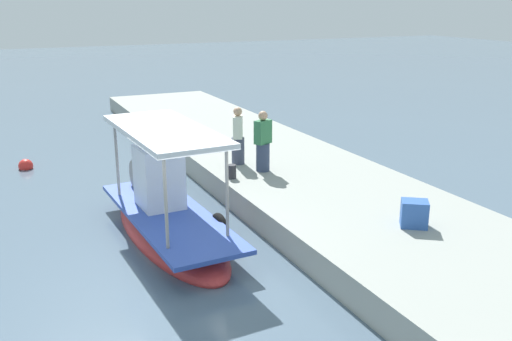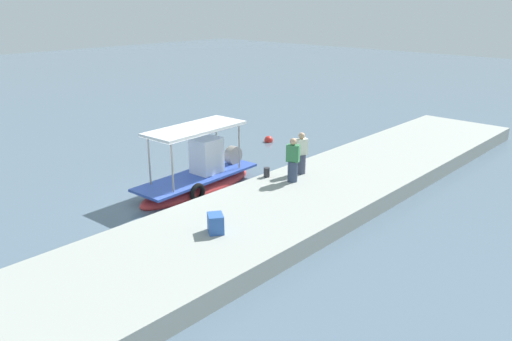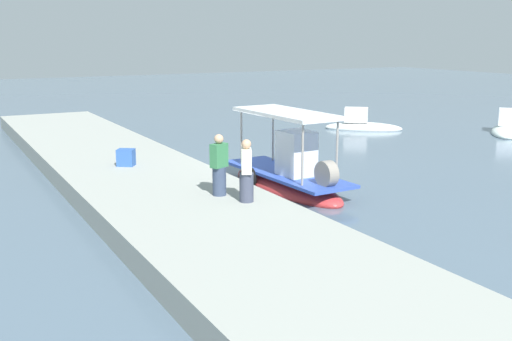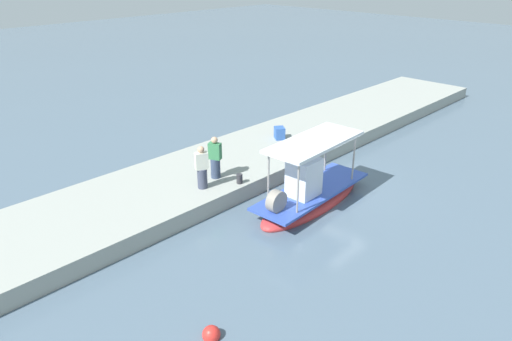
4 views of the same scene
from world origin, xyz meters
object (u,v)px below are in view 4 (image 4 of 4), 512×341
object	(u,v)px
main_fishing_boat	(310,193)
mooring_bollard	(240,179)
fisherman_near_bollard	(215,159)
cargo_crate	(280,133)
fisherman_by_crate	(202,169)
marker_buoy	(211,334)

from	to	relation	value
main_fishing_boat	mooring_bollard	world-z (taller)	main_fishing_boat
fisherman_near_bollard	cargo_crate	size ratio (longest dim) A/B	2.98
main_fishing_boat	fisherman_by_crate	size ratio (longest dim) A/B	3.41
main_fishing_boat	fisherman_by_crate	xyz separation A→B (m)	(2.79, -3.01, 0.96)
fisherman_near_bollard	marker_buoy	world-z (taller)	fisherman_near_bollard
fisherman_near_bollard	fisherman_by_crate	xyz separation A→B (m)	(0.97, 0.35, -0.01)
fisherman_near_bollard	cargo_crate	bearing A→B (deg)	-167.52
fisherman_by_crate	mooring_bollard	bearing A→B (deg)	149.82
fisherman_near_bollard	marker_buoy	size ratio (longest dim) A/B	3.69
main_fishing_boat	marker_buoy	world-z (taller)	main_fishing_boat
fisherman_near_bollard	cargo_crate	world-z (taller)	fisherman_near_bollard
fisherman_by_crate	main_fishing_boat	bearing A→B (deg)	132.83
fisherman_by_crate	marker_buoy	distance (m)	7.34
main_fishing_boat	cargo_crate	distance (m)	5.57
cargo_crate	marker_buoy	bearing A→B (deg)	34.03
fisherman_near_bollard	mooring_bollard	bearing A→B (deg)	104.86
fisherman_by_crate	marker_buoy	bearing A→B (deg)	51.56
fisherman_by_crate	marker_buoy	world-z (taller)	fisherman_by_crate
main_fishing_boat	fisherman_near_bollard	size ratio (longest dim) A/B	3.36
marker_buoy	main_fishing_boat	bearing A→B (deg)	-160.04
main_fishing_boat	fisherman_by_crate	bearing A→B (deg)	-47.17
mooring_bollard	main_fishing_boat	bearing A→B (deg)	123.98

